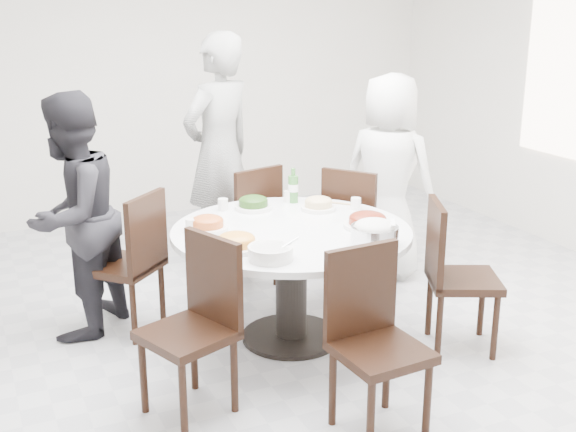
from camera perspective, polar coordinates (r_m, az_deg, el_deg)
name	(u,v)px	position (r m, az deg, el deg)	size (l,w,h in m)	color
floor	(277,329)	(4.89, -0.85, -8.93)	(6.00, 6.00, 0.01)	silver
wall_back	(152,76)	(7.29, -10.69, 10.83)	(6.00, 0.01, 2.80)	white
dining_table	(291,285)	(4.62, 0.26, -5.45)	(1.50, 1.50, 0.75)	white
chair_ne	(358,227)	(5.46, 5.53, -0.87)	(0.42, 0.42, 0.95)	black
chair_n	(244,225)	(5.48, -3.50, -0.74)	(0.42, 0.42, 0.95)	black
chair_nw	(124,263)	(4.83, -12.85, -3.60)	(0.42, 0.42, 0.95)	black
chair_sw	(187,331)	(3.82, -8.00, -8.96)	(0.42, 0.42, 0.95)	black
chair_s	(381,347)	(3.65, 7.36, -10.26)	(0.42, 0.42, 0.95)	black
chair_se	(464,277)	(4.61, 13.73, -4.68)	(0.42, 0.42, 0.95)	black
diner_right	(389,176)	(5.67, 7.95, 3.12)	(0.78, 0.51, 1.60)	white
diner_middle	(219,154)	(5.76, -5.47, 4.92)	(0.69, 0.45, 1.89)	black
diner_left	(73,217)	(4.79, -16.66, -0.07)	(0.77, 0.60, 1.59)	black
dish_greens	(253,205)	(4.91, -2.75, 0.91)	(0.25, 0.25, 0.07)	white
dish_pale	(318,205)	(4.89, 2.42, 0.85)	(0.24, 0.24, 0.06)	white
dish_orange	(208,225)	(4.48, -6.38, -0.70)	(0.26, 0.26, 0.07)	white
dish_redbrown	(368,222)	(4.54, 6.30, -0.46)	(0.30, 0.30, 0.07)	white
dish_tofu	(236,243)	(4.13, -4.10, -2.15)	(0.28, 0.28, 0.07)	white
rice_bowl	(374,236)	(4.20, 6.85, -1.57)	(0.28, 0.28, 0.12)	silver
soup_bowl	(271,253)	(3.96, -1.38, -2.93)	(0.25, 0.25, 0.08)	white
beverage_bottle	(293,185)	(5.05, 0.42, 2.43)	(0.07, 0.07, 0.24)	#34732E
tea_cups	(247,198)	(5.05, -3.23, 1.45)	(0.07, 0.07, 0.08)	white
chopsticks	(246,201)	(5.09, -3.35, 1.18)	(0.24, 0.04, 0.01)	tan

